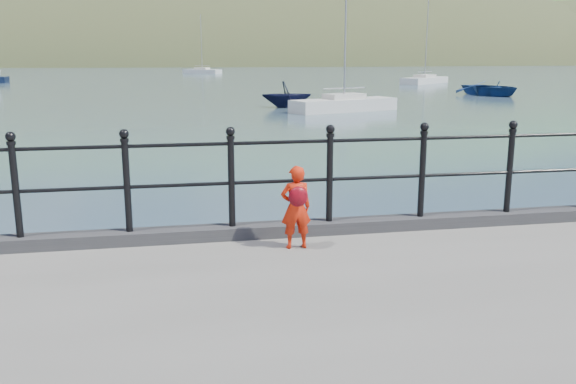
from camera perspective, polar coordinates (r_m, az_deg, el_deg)
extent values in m
plane|color=#2D4251|center=(7.97, -0.80, -10.64)|extent=(600.00, 600.00, 0.00)
cube|color=#28282B|center=(7.46, -0.62, -3.50)|extent=(60.00, 0.30, 0.15)
cylinder|color=black|center=(7.32, -0.63, 1.02)|extent=(18.00, 0.04, 0.04)
cylinder|color=black|center=(7.24, -0.64, 4.68)|extent=(18.00, 0.04, 0.04)
cylinder|color=black|center=(7.41, -24.11, 0.04)|extent=(0.08, 0.08, 1.05)
sphere|color=black|center=(7.31, -24.54, 4.74)|extent=(0.11, 0.11, 0.11)
cylinder|color=black|center=(7.23, -14.82, 0.43)|extent=(0.08, 0.08, 1.05)
sphere|color=black|center=(7.13, -15.10, 5.27)|extent=(0.11, 0.11, 0.11)
cylinder|color=black|center=(7.24, -5.31, 0.83)|extent=(0.08, 0.08, 1.05)
sphere|color=black|center=(7.14, -5.41, 5.66)|extent=(0.11, 0.11, 0.11)
cylinder|color=black|center=(7.45, 3.92, 1.19)|extent=(0.08, 0.08, 1.05)
sphere|color=black|center=(7.35, 3.99, 5.89)|extent=(0.11, 0.11, 0.11)
cylinder|color=black|center=(7.84, 12.44, 1.50)|extent=(0.08, 0.08, 1.05)
sphere|color=black|center=(7.74, 12.65, 5.97)|extent=(0.11, 0.11, 0.11)
cylinder|color=black|center=(8.38, 20.01, 1.74)|extent=(0.08, 0.08, 1.05)
sphere|color=black|center=(8.29, 20.33, 5.92)|extent=(0.11, 0.11, 0.11)
ellipsoid|color=#333A21|center=(204.16, -4.90, 7.49)|extent=(400.00, 100.00, 88.00)
ellipsoid|color=#387026|center=(270.98, 2.27, 6.28)|extent=(600.00, 180.00, 156.00)
cube|color=silver|center=(191.20, -21.52, 11.84)|extent=(9.00, 6.00, 6.00)
cube|color=#4C4744|center=(191.24, -21.62, 13.03)|extent=(9.50, 6.50, 2.00)
cube|color=silver|center=(188.51, -14.49, 12.31)|extent=(9.00, 6.00, 6.00)
cube|color=#4C4744|center=(188.55, -14.55, 13.52)|extent=(9.50, 6.50, 2.00)
cube|color=silver|center=(189.19, -5.16, 12.65)|extent=(9.00, 6.00, 6.00)
cube|color=#4C4744|center=(189.23, -5.19, 13.86)|extent=(9.50, 6.50, 2.00)
cube|color=silver|center=(193.81, 3.00, 12.68)|extent=(9.00, 6.00, 6.00)
cube|color=#4C4744|center=(193.85, 3.02, 13.87)|extent=(9.50, 6.50, 2.00)
imported|color=red|center=(6.88, 0.74, -1.44)|extent=(0.35, 0.24, 0.96)
ellipsoid|color=red|center=(6.72, 0.97, -0.44)|extent=(0.22, 0.11, 0.23)
imported|color=navy|center=(51.09, 18.50, 9.21)|extent=(4.99, 6.27, 1.16)
imported|color=black|center=(37.44, -0.12, 9.11)|extent=(3.03, 2.62, 1.58)
cube|color=silver|center=(35.12, 5.25, 7.94)|extent=(6.63, 3.98, 0.90)
cube|color=beige|center=(35.08, 5.27, 8.75)|extent=(2.55, 1.97, 0.50)
cylinder|color=#A5A5A8|center=(35.03, 5.40, 15.13)|extent=(0.10, 0.10, 7.91)
cylinder|color=#A5A5A8|center=(35.05, 5.29, 9.65)|extent=(2.72, 1.10, 0.06)
cube|color=silver|center=(70.15, 12.66, 10.07)|extent=(7.31, 6.91, 0.90)
cube|color=beige|center=(70.13, 12.68, 10.47)|extent=(3.06, 2.98, 0.50)
cylinder|color=#A5A5A8|center=(70.14, 12.89, 14.59)|extent=(0.10, 0.10, 10.18)
cylinder|color=#A5A5A8|center=(70.11, 12.70, 10.92)|extent=(2.68, 2.44, 0.06)
cube|color=silver|center=(106.10, -8.03, 11.05)|extent=(6.54, 5.70, 0.90)
cube|color=beige|center=(106.09, -8.04, 11.32)|extent=(2.72, 2.55, 0.50)
cylinder|color=#A5A5A8|center=(106.08, -8.12, 13.71)|extent=(0.10, 0.10, 8.95)
cylinder|color=#A5A5A8|center=(106.08, -8.05, 11.62)|extent=(2.42, 1.90, 0.06)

